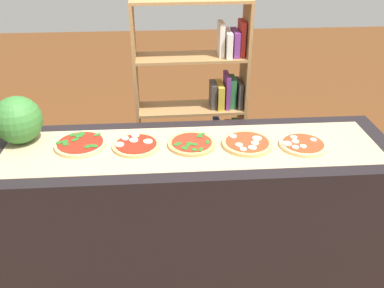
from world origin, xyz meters
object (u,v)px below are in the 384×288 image
(pizza_mozzarella_1, at_px, (136,145))
(pizza_mozzarella_4, at_px, (303,144))
(pizza_mozzarella_3, at_px, (247,144))
(bookshelf, at_px, (205,116))
(pizza_spinach_0, at_px, (80,144))
(pizza_spinach_2, at_px, (192,144))
(watermelon, at_px, (18,120))

(pizza_mozzarella_1, bearing_deg, pizza_mozzarella_4, -3.94)
(pizza_mozzarella_4, bearing_deg, pizza_mozzarella_3, 174.20)
(bookshelf, bearing_deg, pizza_spinach_0, -130.94)
(pizza_spinach_0, distance_m, pizza_spinach_2, 0.55)
(pizza_mozzarella_4, bearing_deg, pizza_spinach_0, 175.76)
(pizza_spinach_2, height_order, bookshelf, bookshelf)
(pizza_mozzarella_3, relative_size, watermelon, 1.05)
(pizza_spinach_0, bearing_deg, watermelon, 166.11)
(pizza_mozzarella_1, relative_size, pizza_spinach_2, 0.99)
(pizza_spinach_2, bearing_deg, pizza_mozzarella_1, 178.32)
(pizza_spinach_2, height_order, watermelon, watermelon)
(watermelon, distance_m, bookshelf, 1.30)
(pizza_spinach_0, distance_m, pizza_mozzarella_3, 0.83)
(bookshelf, bearing_deg, pizza_mozzarella_3, -82.19)
(pizza_mozzarella_1, xyz_separation_m, bookshelf, (0.43, 0.84, -0.25))
(pizza_mozzarella_4, xyz_separation_m, bookshelf, (-0.39, 0.90, -0.26))
(pizza_spinach_2, bearing_deg, bookshelf, 79.58)
(watermelon, bearing_deg, pizza_mozzarella_4, -6.37)
(pizza_spinach_0, xyz_separation_m, pizza_mozzarella_3, (0.83, -0.05, -0.00))
(pizza_spinach_2, bearing_deg, pizza_mozzarella_3, -4.35)
(pizza_mozzarella_1, distance_m, pizza_spinach_2, 0.28)
(pizza_spinach_0, height_order, pizza_spinach_2, pizza_spinach_0)
(pizza_mozzarella_1, distance_m, watermelon, 0.60)
(pizza_mozzarella_4, height_order, watermelon, watermelon)
(bookshelf, bearing_deg, watermelon, -143.80)
(bookshelf, bearing_deg, pizza_spinach_2, -100.42)
(pizza_mozzarella_1, height_order, pizza_mozzarella_3, pizza_mozzarella_3)
(pizza_mozzarella_3, relative_size, bookshelf, 0.17)
(pizza_mozzarella_1, height_order, bookshelf, bookshelf)
(pizza_mozzarella_1, relative_size, bookshelf, 0.16)
(pizza_spinach_2, relative_size, pizza_mozzarella_3, 0.95)
(watermelon, xyz_separation_m, bookshelf, (1.01, 0.74, -0.36))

